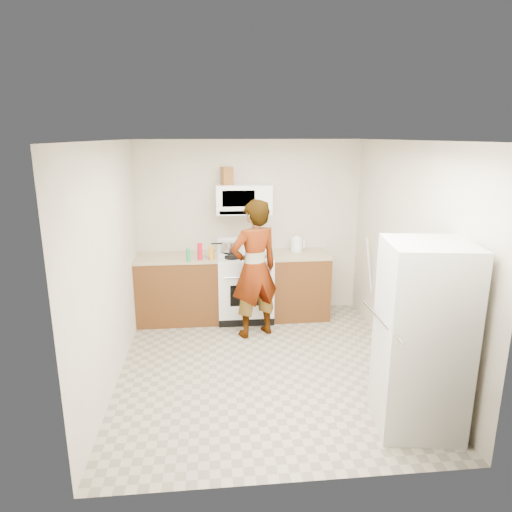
{
  "coord_description": "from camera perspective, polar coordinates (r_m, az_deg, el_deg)",
  "views": [
    {
      "loc": [
        -0.56,
        -4.66,
        2.55
      ],
      "look_at": [
        -0.03,
        0.55,
        1.16
      ],
      "focal_mm": 32.0,
      "sensor_mm": 36.0,
      "label": 1
    }
  ],
  "objects": [
    {
      "name": "kettle",
      "position": [
        6.6,
        5.09,
        1.48
      ],
      "size": [
        0.21,
        0.21,
        0.19
      ],
      "primitive_type": "cylinder",
      "rotation": [
        0.0,
        0.0,
        -0.38
      ],
      "color": "white",
      "rests_on": "counter_right"
    },
    {
      "name": "cabinet_right",
      "position": [
        6.62,
        5.35,
        -3.72
      ],
      "size": [
        0.8,
        0.62,
        0.9
      ],
      "primitive_type": "cube",
      "color": "#592915",
      "rests_on": "floor"
    },
    {
      "name": "back_wall",
      "position": [
        6.6,
        -0.79,
        3.5
      ],
      "size": [
        3.2,
        0.02,
        2.5
      ],
      "primitive_type": "cube",
      "color": "beige",
      "rests_on": "floor"
    },
    {
      "name": "pot_lid",
      "position": [
        6.25,
        -6.21,
        -0.16
      ],
      "size": [
        0.3,
        0.3,
        0.01
      ],
      "primitive_type": "cylinder",
      "rotation": [
        0.0,
        0.0,
        0.36
      ],
      "color": "silver",
      "rests_on": "counter_left"
    },
    {
      "name": "person",
      "position": [
        5.81,
        -0.2,
        -1.67
      ],
      "size": [
        0.77,
        0.65,
        1.79
      ],
      "primitive_type": "imported",
      "rotation": [
        0.0,
        0.0,
        3.54
      ],
      "color": "tan",
      "rests_on": "floor"
    },
    {
      "name": "floor",
      "position": [
        5.34,
        0.99,
        -13.67
      ],
      "size": [
        3.6,
        3.6,
        0.0
      ],
      "primitive_type": "plane",
      "color": "gray",
      "rests_on": "ground"
    },
    {
      "name": "bottle_hot_sauce",
      "position": [
        6.1,
        -5.6,
        0.32
      ],
      "size": [
        0.06,
        0.06,
        0.18
      ],
      "primitive_type": "cylinder",
      "rotation": [
        0.0,
        0.0,
        0.01
      ],
      "color": "orange",
      "rests_on": "counter_left"
    },
    {
      "name": "jug",
      "position": [
        6.27,
        -3.66,
        9.97
      ],
      "size": [
        0.18,
        0.18,
        0.24
      ],
      "primitive_type": "cube",
      "rotation": [
        0.0,
        0.0,
        0.34
      ],
      "color": "brown",
      "rests_on": "microwave"
    },
    {
      "name": "counter_left",
      "position": [
        6.38,
        -9.89,
        -0.2
      ],
      "size": [
        1.14,
        0.64,
        0.03
      ],
      "primitive_type": "cube",
      "color": "tan",
      "rests_on": "cabinet_left"
    },
    {
      "name": "right_wall",
      "position": [
        5.29,
        18.4,
        -0.14
      ],
      "size": [
        0.02,
        3.6,
        2.5
      ],
      "primitive_type": "cube",
      "color": "beige",
      "rests_on": "floor"
    },
    {
      "name": "bottle_green_cap",
      "position": [
        6.07,
        -8.44,
        0.09
      ],
      "size": [
        0.06,
        0.06,
        0.17
      ],
      "primitive_type": "cylinder",
      "rotation": [
        0.0,
        0.0,
        0.03
      ],
      "color": "#1B9546",
      "rests_on": "counter_left"
    },
    {
      "name": "counter_right",
      "position": [
        6.48,
        5.45,
        0.2
      ],
      "size": [
        0.82,
        0.64,
        0.03
      ],
      "primitive_type": "cube",
      "color": "tan",
      "rests_on": "cabinet_right"
    },
    {
      "name": "tray",
      "position": [
        6.28,
        0.6,
        0.14
      ],
      "size": [
        0.26,
        0.17,
        0.05
      ],
      "primitive_type": "cube",
      "rotation": [
        0.0,
        0.0,
        -0.05
      ],
      "color": "silver",
      "rests_on": "gas_range"
    },
    {
      "name": "broom",
      "position": [
        6.39,
        14.12,
        -3.09
      ],
      "size": [
        0.25,
        0.15,
        1.25
      ],
      "primitive_type": "cylinder",
      "rotation": [
        0.14,
        -0.14,
        -0.29
      ],
      "color": "silver",
      "rests_on": "floor"
    },
    {
      "name": "microwave",
      "position": [
        6.34,
        -1.57,
        7.15
      ],
      "size": [
        0.76,
        0.38,
        0.4
      ],
      "primitive_type": "cube",
      "color": "white",
      "rests_on": "back_wall"
    },
    {
      "name": "gas_range",
      "position": [
        6.5,
        -1.41,
        -3.68
      ],
      "size": [
        0.76,
        0.65,
        1.13
      ],
      "color": "white",
      "rests_on": "floor"
    },
    {
      "name": "fridge",
      "position": [
        4.27,
        20.01,
        -9.56
      ],
      "size": [
        0.8,
        0.8,
        1.7
      ],
      "primitive_type": "cube",
      "rotation": [
        0.0,
        0.0,
        -0.15
      ],
      "color": "beige",
      "rests_on": "floor"
    },
    {
      "name": "cabinet_left",
      "position": [
        6.52,
        -9.7,
        -4.17
      ],
      "size": [
        1.12,
        0.62,
        0.9
      ],
      "primitive_type": "cube",
      "color": "#592915",
      "rests_on": "floor"
    },
    {
      "name": "saucepan",
      "position": [
        6.5,
        -3.28,
        1.22
      ],
      "size": [
        0.32,
        0.32,
        0.13
      ],
      "primitive_type": "cylinder",
      "rotation": [
        0.0,
        0.0,
        0.38
      ],
      "color": "silver",
      "rests_on": "gas_range"
    },
    {
      "name": "bottle_spray",
      "position": [
        6.13,
        -7.03,
        0.56
      ],
      "size": [
        0.09,
        0.09,
        0.23
      ],
      "primitive_type": "cylinder",
      "rotation": [
        0.0,
        0.0,
        -0.41
      ],
      "color": "red",
      "rests_on": "counter_left"
    }
  ]
}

